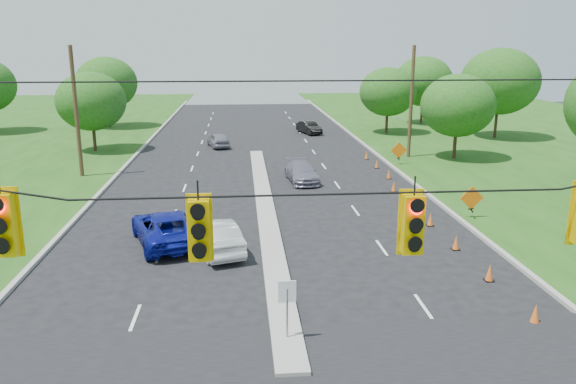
{
  "coord_description": "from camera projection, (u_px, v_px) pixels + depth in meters",
  "views": [
    {
      "loc": [
        -1.31,
        -9.64,
        8.91
      ],
      "look_at": [
        0.69,
        13.75,
        2.8
      ],
      "focal_mm": 35.0,
      "sensor_mm": 36.0,
      "label": 1
    }
  ],
  "objects": [
    {
      "name": "curb_left",
      "position": [
        117.0,
        176.0,
        39.75
      ],
      "size": [
        0.25,
        110.0,
        0.16
      ],
      "primitive_type": "cube",
      "color": "gray",
      "rests_on": "ground"
    },
    {
      "name": "curb_right",
      "position": [
        396.0,
        171.0,
        41.41
      ],
      "size": [
        0.25,
        110.0,
        0.16
      ],
      "primitive_type": "cube",
      "color": "gray",
      "rests_on": "ground"
    },
    {
      "name": "median",
      "position": [
        265.0,
        208.0,
        31.9
      ],
      "size": [
        1.0,
        34.0,
        0.18
      ],
      "primitive_type": "cube",
      "color": "gray",
      "rests_on": "ground"
    },
    {
      "name": "median_sign",
      "position": [
        287.0,
        299.0,
        17.07
      ],
      "size": [
        0.55,
        0.06,
        2.05
      ],
      "color": "gray",
      "rests_on": "ground"
    },
    {
      "name": "signal_span",
      "position": [
        319.0,
        288.0,
        9.43
      ],
      "size": [
        25.6,
        0.32,
        9.0
      ],
      "color": "#422D1C",
      "rests_on": "ground"
    },
    {
      "name": "utility_pole_far_left",
      "position": [
        76.0,
        113.0,
        38.42
      ],
      "size": [
        0.28,
        0.28,
        9.0
      ],
      "primitive_type": "cylinder",
      "color": "#422D1C",
      "rests_on": "ground"
    },
    {
      "name": "utility_pole_far_right",
      "position": [
        411.0,
        103.0,
        45.29
      ],
      "size": [
        0.28,
        0.28,
        9.0
      ],
      "primitive_type": "cylinder",
      "color": "#422D1C",
      "rests_on": "ground"
    },
    {
      "name": "cone_1",
      "position": [
        535.0,
        314.0,
        18.51
      ],
      "size": [
        0.32,
        0.32,
        0.7
      ],
      "primitive_type": "cone",
      "color": "#D95F1E",
      "rests_on": "ground"
    },
    {
      "name": "cone_2",
      "position": [
        490.0,
        273.0,
        21.89
      ],
      "size": [
        0.32,
        0.32,
        0.7
      ],
      "primitive_type": "cone",
      "color": "#D95F1E",
      "rests_on": "ground"
    },
    {
      "name": "cone_3",
      "position": [
        456.0,
        242.0,
        25.26
      ],
      "size": [
        0.32,
        0.32,
        0.7
      ],
      "primitive_type": "cone",
      "color": "#D95F1E",
      "rests_on": "ground"
    },
    {
      "name": "cone_4",
      "position": [
        430.0,
        219.0,
        28.64
      ],
      "size": [
        0.32,
        0.32,
        0.7
      ],
      "primitive_type": "cone",
      "color": "#D95F1E",
      "rests_on": "ground"
    },
    {
      "name": "cone_5",
      "position": [
        410.0,
        201.0,
        32.01
      ],
      "size": [
        0.32,
        0.32,
        0.7
      ],
      "primitive_type": "cone",
      "color": "#D95F1E",
      "rests_on": "ground"
    },
    {
      "name": "cone_6",
      "position": [
        394.0,
        186.0,
        35.39
      ],
      "size": [
        0.32,
        0.32,
        0.7
      ],
      "primitive_type": "cone",
      "color": "#D95F1E",
      "rests_on": "ground"
    },
    {
      "name": "cone_7",
      "position": [
        389.0,
        174.0,
        38.81
      ],
      "size": [
        0.32,
        0.32,
        0.7
      ],
      "primitive_type": "cone",
      "color": "#D95F1E",
      "rests_on": "ground"
    },
    {
      "name": "cone_8",
      "position": [
        377.0,
        164.0,
        42.18
      ],
      "size": [
        0.32,
        0.32,
        0.7
      ],
      "primitive_type": "cone",
      "color": "#D95F1E",
      "rests_on": "ground"
    },
    {
      "name": "cone_9",
      "position": [
        367.0,
        155.0,
        45.56
      ],
      "size": [
        0.32,
        0.32,
        0.7
      ],
      "primitive_type": "cone",
      "color": "#D95F1E",
      "rests_on": "ground"
    },
    {
      "name": "work_sign_1",
      "position": [
        472.0,
        199.0,
        29.62
      ],
      "size": [
        1.27,
        0.58,
        1.37
      ],
      "color": "black",
      "rests_on": "ground"
    },
    {
      "name": "work_sign_2",
      "position": [
        399.0,
        151.0,
        43.12
      ],
      "size": [
        1.27,
        0.58,
        1.37
      ],
      "color": "black",
      "rests_on": "ground"
    },
    {
      "name": "tree_5",
      "position": [
        91.0,
        101.0,
        47.98
      ],
      "size": [
        5.88,
        5.88,
        6.86
      ],
      "color": "black",
      "rests_on": "ground"
    },
    {
      "name": "tree_6",
      "position": [
        107.0,
        83.0,
        62.12
      ],
      "size": [
        6.72,
        6.72,
        7.84
      ],
      "color": "black",
      "rests_on": "ground"
    },
    {
      "name": "tree_9",
      "position": [
        458.0,
        105.0,
        44.66
      ],
      "size": [
        5.88,
        5.88,
        6.86
      ],
      "color": "black",
      "rests_on": "ground"
    },
    {
      "name": "tree_10",
      "position": [
        500.0,
        81.0,
        54.65
      ],
      "size": [
        7.56,
        7.56,
        8.82
      ],
      "color": "black",
      "rests_on": "ground"
    },
    {
      "name": "tree_11",
      "position": [
        423.0,
        81.0,
        65.08
      ],
      "size": [
        6.72,
        6.72,
        7.84
      ],
      "color": "black",
      "rests_on": "ground"
    },
    {
      "name": "tree_12",
      "position": [
        388.0,
        92.0,
        57.99
      ],
      "size": [
        5.88,
        5.88,
        6.86
      ],
      "color": "black",
      "rests_on": "ground"
    },
    {
      "name": "white_sedan",
      "position": [
        215.0,
        236.0,
        24.94
      ],
      "size": [
        2.81,
        4.69,
        1.46
      ],
      "primitive_type": "imported",
      "rotation": [
        0.0,
        0.0,
        3.45
      ],
      "color": "silver",
      "rests_on": "ground"
    },
    {
      "name": "blue_pickup",
      "position": [
        165.0,
        228.0,
        25.97
      ],
      "size": [
        4.12,
        6.02,
        1.53
      ],
      "primitive_type": "imported",
      "rotation": [
        0.0,
        0.0,
        3.46
      ],
      "color": "navy",
      "rests_on": "ground"
    },
    {
      "name": "silver_car_far",
      "position": [
        302.0,
        172.0,
        37.97
      ],
      "size": [
        2.21,
        4.68,
        1.32
      ],
      "primitive_type": "imported",
      "rotation": [
        0.0,
        0.0,
        0.08
      ],
      "color": "slate",
      "rests_on": "ground"
    },
    {
      "name": "silver_car_oncoming",
      "position": [
        218.0,
        140.0,
        50.94
      ],
      "size": [
        2.39,
        4.05,
        1.29
      ],
      "primitive_type": "imported",
      "rotation": [
        0.0,
        0.0,
        3.38
      ],
      "color": "gray",
      "rests_on": "ground"
    },
    {
      "name": "dark_car_receding",
      "position": [
        309.0,
        128.0,
        58.82
      ],
      "size": [
        2.49,
        4.13,
        1.29
      ],
      "primitive_type": "imported",
      "rotation": [
        0.0,
        0.0,
        0.31
      ],
      "color": "black",
      "rests_on": "ground"
    }
  ]
}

